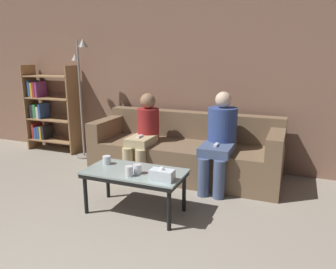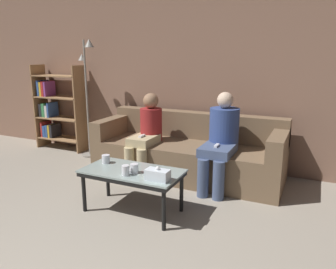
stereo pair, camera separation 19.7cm
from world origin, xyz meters
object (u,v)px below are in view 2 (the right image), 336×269
object	(u,v)px
coffee_table	(132,174)
game_remote	(132,169)
couch	(188,153)
tissue_box	(158,175)
standing_lamp	(87,86)
cup_far_center	(126,170)
seated_person_mid_left	(221,137)
bookshelf	(55,109)
seated_person_left_end	(147,133)
cup_near_left	(106,159)
cup_near_right	(134,168)

from	to	relation	value
coffee_table	game_remote	bearing A→B (deg)	-86.42
couch	tissue_box	world-z (taller)	couch
tissue_box	standing_lamp	world-z (taller)	standing_lamp
cup_far_center	standing_lamp	size ratio (longest dim) A/B	0.06
seated_person_mid_left	tissue_box	bearing A→B (deg)	-103.34
bookshelf	seated_person_left_end	bearing A→B (deg)	-14.17
cup_far_center	seated_person_mid_left	world-z (taller)	seated_person_mid_left
tissue_box	standing_lamp	size ratio (longest dim) A/B	0.12
cup_far_center	couch	bearing A→B (deg)	85.71
cup_far_center	seated_person_left_end	size ratio (longest dim) A/B	0.09
cup_far_center	game_remote	bearing A→B (deg)	97.83
game_remote	tissue_box	bearing A→B (deg)	-20.29
game_remote	standing_lamp	bearing A→B (deg)	139.29
coffee_table	cup_near_left	xyz separation A→B (m)	(-0.37, 0.07, 0.09)
game_remote	seated_person_mid_left	world-z (taller)	seated_person_mid_left
cup_near_right	cup_far_center	bearing A→B (deg)	-115.12
coffee_table	cup_far_center	xyz separation A→B (m)	(0.02, -0.15, 0.10)
cup_near_right	seated_person_left_end	world-z (taller)	seated_person_left_end
bookshelf	couch	bearing A→B (deg)	-6.51
coffee_table	cup_near_right	xyz separation A→B (m)	(0.06, -0.06, 0.09)
couch	seated_person_left_end	distance (m)	0.61
tissue_box	seated_person_left_end	xyz separation A→B (m)	(-0.72, 1.12, 0.08)
tissue_box	seated_person_mid_left	size ratio (longest dim) A/B	0.19
cup_near_left	cup_far_center	bearing A→B (deg)	-30.23
couch	cup_near_left	size ratio (longest dim) A/B	27.53
cup_far_center	standing_lamp	xyz separation A→B (m)	(-1.61, 1.52, 0.60)
game_remote	standing_lamp	world-z (taller)	standing_lamp
tissue_box	seated_person_left_end	bearing A→B (deg)	122.73
couch	seated_person_mid_left	size ratio (longest dim) A/B	2.15
tissue_box	standing_lamp	bearing A→B (deg)	142.34
coffee_table	seated_person_mid_left	distance (m)	1.20
couch	seated_person_mid_left	xyz separation A→B (m)	(0.50, -0.21, 0.31)
tissue_box	bookshelf	world-z (taller)	bookshelf
cup_near_left	tissue_box	distance (m)	0.74
cup_near_right	bookshelf	world-z (taller)	bookshelf
cup_near_right	seated_person_mid_left	world-z (taller)	seated_person_mid_left
coffee_table	bookshelf	xyz separation A→B (m)	(-2.40, 1.51, 0.28)
tissue_box	game_remote	size ratio (longest dim) A/B	1.47
standing_lamp	couch	bearing A→B (deg)	-4.90
coffee_table	tissue_box	world-z (taller)	tissue_box
tissue_box	couch	bearing A→B (deg)	99.53
couch	bookshelf	size ratio (longest dim) A/B	1.74
game_remote	bookshelf	world-z (taller)	bookshelf
cup_far_center	tissue_box	xyz separation A→B (m)	(0.33, 0.02, 0.00)
couch	coffee_table	distance (m)	1.23
game_remote	coffee_table	bearing A→B (deg)	93.58
cup_near_right	standing_lamp	bearing A→B (deg)	139.16
bookshelf	seated_person_mid_left	distance (m)	3.06
cup_far_center	seated_person_left_end	distance (m)	1.21
tissue_box	cup_near_left	bearing A→B (deg)	164.18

